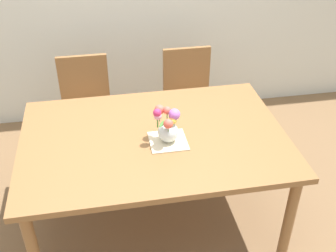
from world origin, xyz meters
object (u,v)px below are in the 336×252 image
chair_left (86,102)px  flower_vase (167,126)px  dining_table (154,145)px  chair_right (189,93)px

chair_left → flower_vase: bearing=117.6°
chair_left → flower_vase: size_ratio=3.65×
flower_vase → dining_table: bearing=135.4°
dining_table → chair_left: bearing=115.8°
chair_left → flower_vase: 1.19m
dining_table → flower_vase: size_ratio=7.06×
chair_left → chair_right: 0.90m
dining_table → chair_right: chair_right is taller
chair_left → flower_vase: flower_vase is taller
dining_table → chair_left: size_ratio=1.93×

